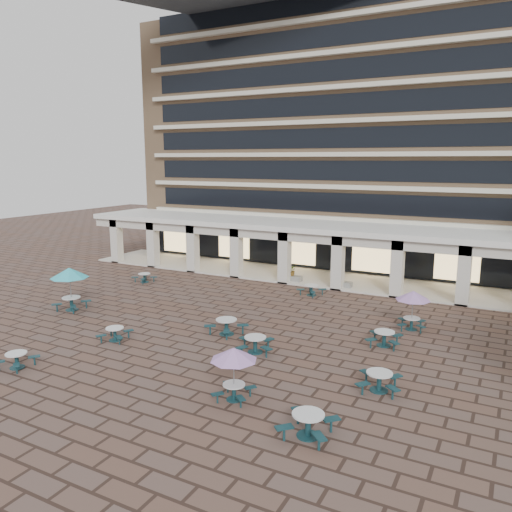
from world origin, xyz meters
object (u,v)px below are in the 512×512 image
object	(u,v)px
picnic_table_2	(379,380)
planter_right	(341,282)
planter_left	(292,275)
picnic_table_0	(17,359)

from	to	relation	value
picnic_table_2	planter_right	distance (m)	16.65
picnic_table_2	planter_left	bearing A→B (deg)	116.38
picnic_table_0	planter_right	bearing A→B (deg)	60.42
picnic_table_2	planter_left	size ratio (longest dim) A/B	1.32
picnic_table_0	picnic_table_2	size ratio (longest dim) A/B	0.87
picnic_table_0	planter_left	xyz separation A→B (m)	(4.48, 20.64, 0.15)
picnic_table_0	picnic_table_2	bearing A→B (deg)	12.26
picnic_table_2	planter_left	distance (m)	18.58
picnic_table_0	planter_left	distance (m)	21.12
picnic_table_0	picnic_table_2	distance (m)	16.00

